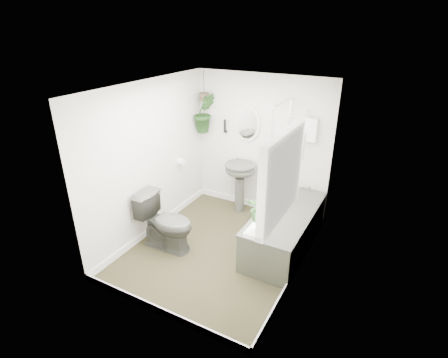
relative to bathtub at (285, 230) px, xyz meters
The scene contains 22 objects.
floor 0.99m from the bathtub, 147.99° to the right, with size 2.30×2.80×0.02m, color black.
ceiling 2.23m from the bathtub, 147.99° to the right, with size 2.30×2.80×0.02m, color white.
wall_back 1.49m from the bathtub, 131.32° to the left, with size 2.30×0.02×2.30m, color white.
wall_front 2.24m from the bathtub, 112.73° to the right, with size 2.30×0.02×2.30m, color white.
wall_left 2.20m from the bathtub, 165.69° to the right, with size 0.02×2.80×2.30m, color white.
wall_right 1.06m from the bathtub, 54.25° to the right, with size 0.02×2.80×2.30m, color white.
skirting 0.97m from the bathtub, 147.99° to the right, with size 2.30×2.80×0.10m, color white.
bathtub is the anchor object (origin of this frame).
bath_screen 1.15m from the bathtub, 123.96° to the left, with size 0.04×0.72×1.40m, color silver, non-canonical shape.
shower_box 1.51m from the bathtub, 90.00° to the left, with size 0.20×0.10×0.35m, color white.
oval_mirror 1.82m from the bathtub, 140.19° to the left, with size 0.46×0.03×0.62m, color beige.
wall_sconce 2.01m from the bathtub, 149.22° to the left, with size 0.04×0.04×0.22m, color black.
toilet_roll_holder 2.01m from the bathtub, behind, with size 0.11×0.11×0.11m, color white.
window_recess 1.84m from the bathtub, 76.41° to the right, with size 0.08×1.00×0.90m, color white.
window_sill 1.54m from the bathtub, 79.61° to the right, with size 0.18×1.00×0.04m, color white.
window_blinds 1.83m from the bathtub, 78.46° to the right, with size 0.01×0.86×0.76m, color white.
toilet 1.69m from the bathtub, 151.67° to the right, with size 0.46×0.81×0.83m, color #44453D.
pedestal_sink 1.24m from the bathtub, 148.03° to the left, with size 0.51×0.44×0.87m, color #44453D, non-canonical shape.
sill_plant 1.80m from the bathtub, 83.19° to the right, with size 0.23×0.20×0.25m, color black.
hanging_plant 2.33m from the bathtub, 157.04° to the left, with size 0.36×0.29×0.66m, color black.
soap_bottle 0.77m from the bathtub, 98.18° to the right, with size 0.08×0.09×0.19m, color #2E292A.
hanging_pot 2.49m from the bathtub, 157.04° to the left, with size 0.16×0.16×0.12m, color #443326.
Camera 1 is at (2.06, -3.64, 3.02)m, focal length 28.00 mm.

